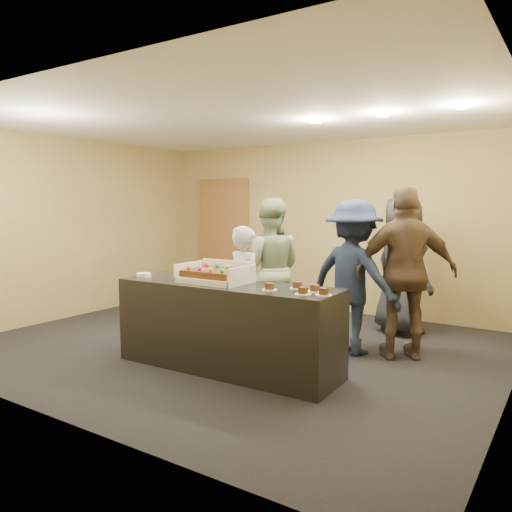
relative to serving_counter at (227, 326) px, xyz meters
The scene contains 17 objects.
room 1.26m from the serving_counter, 119.83° to the left, with size 6.04×6.00×2.70m.
serving_counter is the anchor object (origin of this frame).
storage_cabinet 4.04m from the serving_counter, 127.23° to the left, with size 0.98×0.15×2.16m, color brown.
cake_box 0.52m from the serving_counter, behind, with size 0.71×0.49×0.21m.
sheet_cake 0.57m from the serving_counter, behind, with size 0.61×0.42×0.12m.
plate_stack 1.18m from the serving_counter, behind, with size 0.16×0.16×0.04m, color white.
slice_a 0.75m from the serving_counter, ahead, with size 0.15×0.15×0.07m.
slice_b 0.90m from the serving_counter, ahead, with size 0.15×0.15×0.07m.
slice_c 1.07m from the serving_counter, ahead, with size 0.15×0.15×0.07m.
slice_d 1.08m from the serving_counter, ahead, with size 0.15×0.15×0.07m.
slice_e 1.22m from the serving_counter, ahead, with size 0.15×0.15×0.07m.
person_server_grey 0.66m from the serving_counter, 105.95° to the left, with size 0.54×0.35×1.47m, color #AEADB2.
person_sage_man 1.35m from the serving_counter, 101.67° to the left, with size 0.87×0.68×1.79m, color #8FA273.
person_navy_man 1.59m from the serving_counter, 55.27° to the left, with size 1.14×0.66×1.76m, color #19253E.
person_brown_extra 2.05m from the serving_counter, 44.02° to the left, with size 1.13×0.47×1.92m, color #4F3C2B.
person_dark_suit 2.70m from the serving_counter, 66.45° to the left, with size 0.89×0.58×1.83m, color #242429.
ceiling_spotlights 2.81m from the serving_counter, 47.42° to the left, with size 1.72×0.12×0.03m.
Camera 1 is at (3.46, -4.84, 1.72)m, focal length 35.00 mm.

